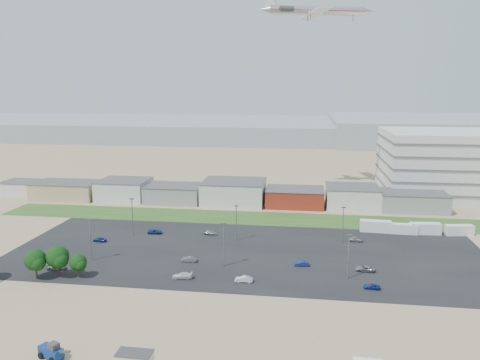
% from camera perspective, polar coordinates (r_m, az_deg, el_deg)
% --- Properties ---
extents(ground, '(700.00, 700.00, 0.00)m').
position_cam_1_polar(ground, '(102.84, -3.49, -12.40)').
color(ground, '#978660').
rests_on(ground, ground).
extents(parking_lot, '(120.00, 50.00, 0.01)m').
position_cam_1_polar(parking_lot, '(120.43, 0.78, -8.78)').
color(parking_lot, black).
rests_on(parking_lot, ground).
extents(grass_strip, '(160.00, 16.00, 0.02)m').
position_cam_1_polar(grass_strip, '(151.27, 0.42, -4.60)').
color(grass_strip, '#2C4C1C').
rests_on(grass_strip, ground).
extents(hills_backdrop, '(700.00, 200.00, 9.00)m').
position_cam_1_polar(hills_backdrop, '(409.51, 10.94, 5.80)').
color(hills_backdrop, gray).
rests_on(hills_backdrop, ground).
extents(building_row, '(170.00, 20.00, 8.00)m').
position_cam_1_polar(building_row, '(171.34, -4.38, -1.39)').
color(building_row, silver).
rests_on(building_row, ground).
extents(telehandler, '(7.01, 4.66, 2.78)m').
position_cam_1_polar(telehandler, '(81.95, -22.07, -18.66)').
color(telehandler, navy).
rests_on(telehandler, ground).
extents(box_trailer_a, '(8.94, 3.31, 3.29)m').
position_cam_1_polar(box_trailer_a, '(141.96, 16.19, -5.43)').
color(box_trailer_a, silver).
rests_on(box_trailer_a, ground).
extents(box_trailer_b, '(7.62, 2.64, 2.83)m').
position_cam_1_polar(box_trailer_b, '(142.68, 19.33, -5.64)').
color(box_trailer_b, silver).
rests_on(box_trailer_b, ground).
extents(box_trailer_c, '(8.65, 3.28, 3.18)m').
position_cam_1_polar(box_trailer_c, '(144.45, 21.66, -5.52)').
color(box_trailer_c, silver).
rests_on(box_trailer_c, ground).
extents(box_trailer_d, '(8.01, 3.59, 2.90)m').
position_cam_1_polar(box_trailer_d, '(147.27, 25.15, -5.54)').
color(box_trailer_d, silver).
rests_on(box_trailer_d, ground).
extents(tree_mid, '(5.01, 5.01, 7.52)m').
position_cam_1_polar(tree_mid, '(112.71, -23.66, -9.15)').
color(tree_mid, black).
rests_on(tree_mid, ground).
extents(tree_right, '(5.33, 5.33, 8.00)m').
position_cam_1_polar(tree_right, '(111.92, -21.34, -8.98)').
color(tree_right, black).
rests_on(tree_right, ground).
extents(tree_near, '(4.00, 4.00, 6.01)m').
position_cam_1_polar(tree_near, '(110.39, -19.12, -9.65)').
color(tree_near, black).
rests_on(tree_near, ground).
extents(lightpole_front_l, '(1.21, 0.51, 10.31)m').
position_cam_1_polar(lightpole_front_l, '(118.84, -17.75, -6.98)').
color(lightpole_front_l, slate).
rests_on(lightpole_front_l, ground).
extents(lightpole_front_m, '(1.24, 0.52, 10.53)m').
position_cam_1_polar(lightpole_front_m, '(109.78, -2.02, -7.88)').
color(lightpole_front_m, slate).
rests_on(lightpole_front_m, ground).
extents(lightpole_front_r, '(1.18, 0.49, 10.06)m').
position_cam_1_polar(lightpole_front_r, '(105.56, 13.07, -9.10)').
color(lightpole_front_r, slate).
rests_on(lightpole_front_r, ground).
extents(lightpole_back_l, '(1.25, 0.52, 10.61)m').
position_cam_1_polar(lightpole_back_l, '(136.04, -12.98, -4.38)').
color(lightpole_back_l, slate).
rests_on(lightpole_back_l, ground).
extents(lightpole_back_m, '(1.16, 0.48, 9.88)m').
position_cam_1_polar(lightpole_back_m, '(127.89, -0.46, -5.26)').
color(lightpole_back_m, slate).
rests_on(lightpole_back_m, ground).
extents(lightpole_back_r, '(1.16, 0.48, 9.84)m').
position_cam_1_polar(lightpole_back_r, '(129.34, 12.43, -5.35)').
color(lightpole_back_r, slate).
rests_on(lightpole_back_r, ground).
extents(airliner, '(50.71, 40.38, 13.19)m').
position_cam_1_polar(airliner, '(190.88, 9.39, 19.72)').
color(airliner, silver).
extents(parked_car_0, '(4.63, 2.49, 1.23)m').
position_cam_1_polar(parked_car_0, '(112.13, 14.98, -10.39)').
color(parked_car_0, '#A5A5AA').
rests_on(parked_car_0, ground).
extents(parked_car_1, '(3.57, 1.46, 1.15)m').
position_cam_1_polar(parked_car_1, '(112.37, 7.55, -10.07)').
color(parked_car_1, navy).
rests_on(parked_car_1, ground).
extents(parked_car_2, '(3.50, 1.73, 1.15)m').
position_cam_1_polar(parked_car_2, '(103.27, 15.79, -12.37)').
color(parked_car_2, navy).
rests_on(parked_car_2, ground).
extents(parked_car_3, '(4.62, 2.36, 1.28)m').
position_cam_1_polar(parked_car_3, '(105.39, -7.06, -11.49)').
color(parked_car_3, silver).
rests_on(parked_car_3, ground).
extents(parked_car_4, '(3.76, 1.35, 1.23)m').
position_cam_1_polar(parked_car_4, '(114.62, -6.23, -9.58)').
color(parked_car_4, '#595B5E').
rests_on(parked_car_4, ground).
extents(parked_car_5, '(3.72, 1.75, 1.23)m').
position_cam_1_polar(parked_car_5, '(133.61, -16.74, -6.96)').
color(parked_car_5, navy).
rests_on(parked_car_5, ground).
extents(parked_car_6, '(4.06, 2.03, 1.13)m').
position_cam_1_polar(parked_car_6, '(134.17, -3.62, -6.44)').
color(parked_car_6, '#A5A5AA').
rests_on(parked_car_6, ground).
extents(parked_car_8, '(3.84, 1.85, 1.26)m').
position_cam_1_polar(parked_car_8, '(131.97, 13.96, -7.03)').
color(parked_car_8, '#A5A5AA').
rests_on(parked_car_8, ground).
extents(parked_car_9, '(4.28, 2.12, 1.16)m').
position_cam_1_polar(parked_car_9, '(137.08, -10.32, -6.21)').
color(parked_car_9, navy).
rests_on(parked_car_9, ground).
extents(parked_car_10, '(4.59, 2.26, 1.29)m').
position_cam_1_polar(parked_car_10, '(117.13, -21.44, -9.84)').
color(parked_car_10, '#595B5E').
rests_on(parked_car_10, ground).
extents(parked_car_13, '(3.87, 1.39, 1.27)m').
position_cam_1_polar(parked_car_13, '(102.87, 0.48, -11.98)').
color(parked_car_13, silver).
rests_on(parked_car_13, ground).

